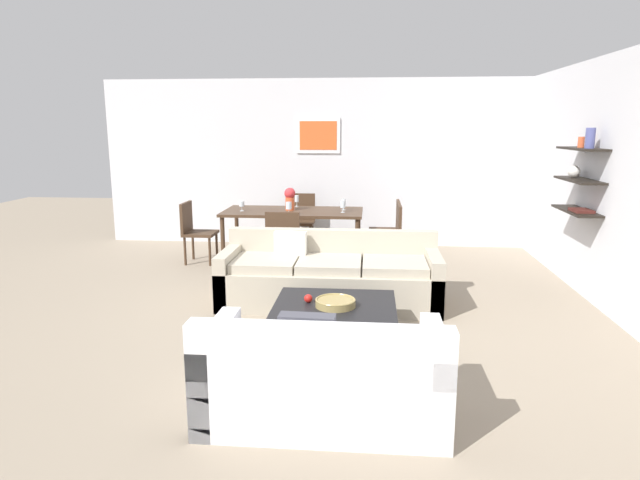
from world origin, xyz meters
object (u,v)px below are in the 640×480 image
Objects in this scene: dining_chair_right_far at (390,226)px; wine_glass_right_far at (344,202)px; dining_chair_head at (301,217)px; dining_chair_left_near at (194,228)px; wine_glass_left_near at (242,204)px; wine_glass_head at (297,199)px; sofa_beige at (330,278)px; dining_table at (293,215)px; wine_glass_foot at (289,206)px; loveseat_white at (324,376)px; dining_chair_right_near at (391,232)px; coffee_table at (335,324)px; dining_chair_foot at (284,239)px; wine_glass_right_near at (343,204)px; apple_on_coffee_table at (308,298)px; centerpiece_vase at (290,198)px; decorative_bowl at (335,302)px.

wine_glass_right_far is at bearing -171.95° from dining_chair_right_far.
dining_chair_left_near is (-1.41, -1.10, 0.00)m from dining_chair_head.
dining_chair_right_far is at bearing 8.84° from wine_glass_left_near.
wine_glass_left_near is at bearing -143.70° from wine_glass_head.
sofa_beige is at bearing -74.02° from wine_glass_head.
dining_table is at bearing -90.00° from dining_chair_head.
wine_glass_foot is (-0.00, -0.83, 0.02)m from wine_glass_head.
dining_chair_right_near is (0.60, 4.18, 0.21)m from loveseat_white.
loveseat_white is at bearing -89.74° from coffee_table.
dining_chair_foot and dining_chair_head have the same top height.
wine_glass_right_near reaches higher than dining_table.
wine_glass_head reaches higher than wine_glass_left_near.
wine_glass_right_near is (1.45, 0.00, 0.01)m from wine_glass_left_near.
dining_table is 2.28× the size of dining_chair_right_far.
wine_glass_right_near is (0.16, 2.97, 0.45)m from apple_on_coffee_table.
dining_chair_left_near is at bearing -142.08° from dining_chair_head.
wine_glass_right_far is 0.78m from centerpiece_vase.
dining_chair_head is at bearing 154.60° from dining_chair_right_far.
dining_chair_left_near is at bearing -155.89° from wine_glass_head.
loveseat_white is 4.98× the size of centerpiece_vase.
wine_glass_right_near reaches higher than decorative_bowl.
wine_glass_right_far is (-0.09, 3.29, 0.44)m from decorative_bowl.
apple_on_coffee_table is at bearing 172.31° from coffee_table.
centerpiece_vase is at bearing 93.13° from dining_chair_foot.
coffee_table is 3.35m from centerpiece_vase.
dining_chair_right_far is 1.47m from wine_glass_head.
decorative_bowl is 0.41× the size of dining_chair_left_near.
wine_glass_head reaches higher than dining_chair_right_near.
wine_glass_head is (-0.00, 1.30, 0.36)m from dining_chair_foot.
centerpiece_vase is (-0.87, 3.21, 0.51)m from decorative_bowl.
wine_glass_right_far is (-0.68, -0.10, 0.36)m from dining_chair_right_far.
wine_glass_head is at bearing 99.58° from loveseat_white.
wine_glass_right_far is at bearing 6.07° from centerpiece_vase.
dining_chair_foot is at bearing -90.00° from dining_chair_head.
centerpiece_vase is at bearing 170.30° from dining_chair_right_near.
dining_chair_foot is at bearing 109.83° from coffee_table.
centerpiece_vase is (-1.46, -0.18, 0.43)m from dining_chair_right_far.
coffee_table is 2.40m from dining_chair_foot.
wine_glass_left_near is at bearing 157.69° from wine_glass_foot.
dining_chair_right_far reaches higher than loveseat_white.
dining_table is at bearing 90.00° from dining_chair_foot.
wine_glass_head reaches higher than dining_chair_right_far.
centerpiece_vase reaches higher than dining_chair_right_far.
wine_glass_right_near is at bearing -36.30° from wine_glass_head.
loveseat_white is 4.53× the size of decorative_bowl.
dining_chair_left_near is 4.84× the size of wine_glass_foot.
wine_glass_head reaches higher than loveseat_white.
dining_chair_left_near is at bearing 140.45° from sofa_beige.
dining_chair_right_far is (1.41, -0.67, 0.00)m from dining_chair_head.
dining_chair_right_far reaches higher than dining_table.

